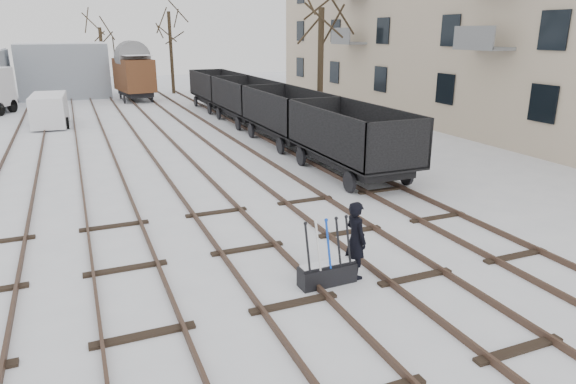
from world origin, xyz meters
The scene contains 14 objects.
ground centered at (0.00, 0.00, 0.00)m, with size 120.00×120.00×0.00m, color white.
tracks centered at (0.00, 13.67, 0.07)m, with size 13.90×52.00×0.16m.
shed_right centered at (-4.00, 40.00, 2.25)m, with size 7.00×6.00×4.50m.
ground_frame centered at (1.04, 0.55, 0.28)m, with size 1.31×0.46×1.49m.
worker centered at (1.79, 0.65, 0.89)m, with size 0.65×0.43×1.79m, color black.
freight_wagon_a centered at (6.00, 8.35, 1.00)m, with size 2.57×6.42×2.62m.
freight_wagon_b centered at (6.00, 14.75, 1.00)m, with size 2.57×6.42×2.62m.
freight_wagon_c centered at (6.00, 21.15, 1.00)m, with size 2.57×6.42×2.62m.
freight_wagon_d centered at (6.00, 27.55, 1.00)m, with size 2.57×6.42×2.62m.
box_van_wagon centered at (1.14, 34.85, 2.12)m, with size 3.10×5.04×3.64m.
panel_van centered at (-4.97, 24.66, 0.97)m, with size 2.04×4.31×1.86m.
tree_near centered at (8.02, 15.20, 3.24)m, with size 0.30×0.30×6.48m, color black.
tree_far_left centered at (-0.67, 41.84, 2.86)m, with size 0.30×0.30×5.72m, color black.
tree_far_right centered at (4.94, 38.85, 3.52)m, with size 0.30×0.30×7.03m, color black.
Camera 1 is at (-3.72, -8.56, 5.34)m, focal length 32.00 mm.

